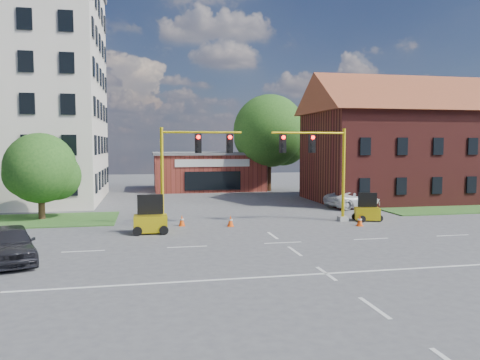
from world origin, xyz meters
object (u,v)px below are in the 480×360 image
Objects in this scene: signal_mast_east at (320,163)px; sedan_dark at (10,244)px; signal_mast_west at (189,164)px; pickup_white at (358,199)px; trailer_west at (151,222)px; trailer_east at (367,212)px.

sedan_dark is at bearing -156.31° from signal_mast_east.
signal_mast_west is 1.00× the size of signal_mast_east.
sedan_dark is at bearing -138.32° from signal_mast_west.
pickup_white is at bearing 47.03° from signal_mast_east.
signal_mast_east is at bearing 0.00° from signal_mast_west.
signal_mast_east reaches higher than pickup_white.
sedan_dark is (-8.47, -7.54, -3.11)m from signal_mast_west.
signal_mast_west reaches higher than trailer_west.
signal_mast_east reaches higher than sedan_dark.
signal_mast_east is (8.71, 0.00, 0.00)m from signal_mast_west.
signal_mast_west reaches higher than sedan_dark.
pickup_white is at bearing 12.63° from sedan_dark.
pickup_white is (16.66, 7.88, 0.08)m from trailer_west.
signal_mast_east is at bearing 9.91° from trailer_west.
trailer_west is at bearing -141.20° from signal_mast_west.
trailer_east is at bearing 147.35° from pickup_white.
trailer_east reaches higher than pickup_white.
trailer_west reaches higher than sedan_dark.
pickup_white is at bearing 25.37° from trailer_west.
signal_mast_east is 2.87× the size of trailer_west.
signal_mast_east is 4.70m from trailer_east.
signal_mast_west is 12.46m from trailer_east.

